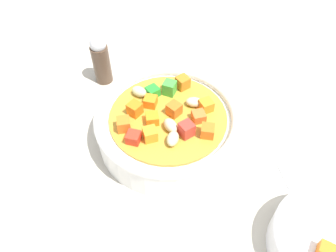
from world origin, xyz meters
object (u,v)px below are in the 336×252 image
object	(u,v)px
soup_bowl_main	(168,124)
side_bowl_small	(328,244)
spoon	(253,105)
pepper_shaker	(101,60)

from	to	relation	value
soup_bowl_main	side_bowl_small	size ratio (longest dim) A/B	1.60
spoon	soup_bowl_main	bearing A→B (deg)	104.90
soup_bowl_main	pepper_shaker	bearing A→B (deg)	12.41
soup_bowl_main	spoon	distance (cm)	14.84
soup_bowl_main	spoon	size ratio (longest dim) A/B	0.88
spoon	pepper_shaker	xyz separation A→B (cm)	(17.07, 18.15, 3.83)
soup_bowl_main	side_bowl_small	bearing A→B (deg)	-161.49
spoon	pepper_shaker	distance (cm)	25.21
soup_bowl_main	pepper_shaker	xyz separation A→B (cm)	(16.18, 3.56, 1.25)
spoon	side_bowl_small	size ratio (longest dim) A/B	1.81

